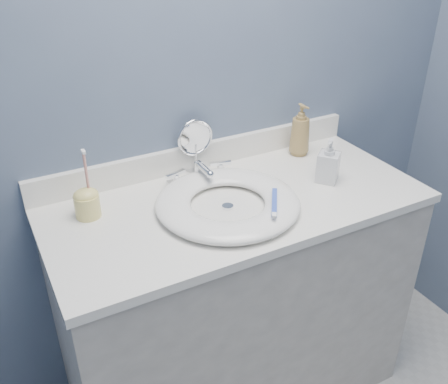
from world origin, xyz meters
TOP-DOWN VIEW (x-y plane):
  - back_wall at (0.00, 1.25)m, footprint 2.20×0.02m
  - vanity_cabinet at (0.00, 0.97)m, footprint 1.20×0.55m
  - countertop at (0.00, 0.97)m, footprint 1.22×0.57m
  - backsplash at (0.00, 1.24)m, footprint 1.22×0.02m
  - basin at (-0.05, 0.94)m, footprint 0.45×0.45m
  - drain at (-0.05, 0.94)m, footprint 0.04×0.04m
  - faucet at (-0.05, 1.14)m, footprint 0.25×0.13m
  - makeup_mirror at (-0.03, 1.22)m, footprint 0.13×0.08m
  - soap_bottle_amber at (0.37, 1.16)m, footprint 0.08×0.08m
  - soap_bottle_clear at (0.33, 0.94)m, footprint 0.10×0.10m
  - toothbrush_holder at (-0.44, 1.10)m, footprint 0.08×0.08m
  - toothbrush_lying at (0.05, 0.84)m, footprint 0.11×0.15m

SIDE VIEW (x-z plane):
  - vanity_cabinet at x=0.00m, z-range 0.00..0.85m
  - countertop at x=0.00m, z-range 0.85..0.88m
  - drain at x=-0.05m, z-range 0.88..0.89m
  - basin at x=-0.05m, z-range 0.88..0.92m
  - faucet at x=-0.05m, z-range 0.87..0.95m
  - toothbrush_lying at x=0.05m, z-range 0.92..0.93m
  - backsplash at x=0.00m, z-range 0.88..0.97m
  - toothbrush_holder at x=-0.44m, z-range 0.82..1.04m
  - soap_bottle_clear at x=0.33m, z-range 0.88..1.03m
  - soap_bottle_amber at x=0.37m, z-range 0.88..1.08m
  - makeup_mirror at x=-0.03m, z-range 0.89..1.09m
  - back_wall at x=0.00m, z-range 0.00..2.40m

